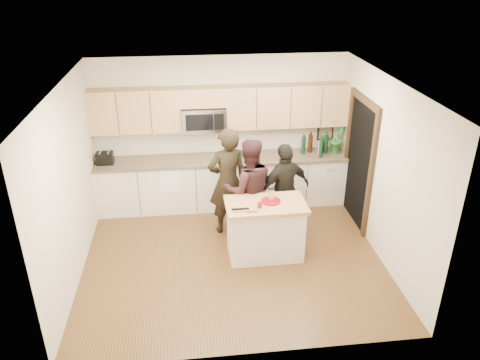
{
  "coord_description": "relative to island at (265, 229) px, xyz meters",
  "views": [
    {
      "loc": [
        -0.58,
        -6.02,
        4.21
      ],
      "look_at": [
        0.16,
        0.35,
        1.13
      ],
      "focal_mm": 35.0,
      "sensor_mm": 36.0,
      "label": 1
    }
  ],
  "objects": [
    {
      "name": "dish_towel",
      "position": [
        -1.45,
        1.51,
        0.35
      ],
      "size": [
        0.34,
        0.6,
        0.48
      ],
      "color": "white",
      "rests_on": "ground"
    },
    {
      "name": "woman_left",
      "position": [
        -0.49,
        0.79,
        0.45
      ],
      "size": [
        0.74,
        0.57,
        1.82
      ],
      "primitive_type": "imported",
      "rotation": [
        0.0,
        0.0,
        3.36
      ],
      "color": "black",
      "rests_on": "ground"
    },
    {
      "name": "back_cabinetry",
      "position": [
        -0.5,
        1.7,
        0.02
      ],
      "size": [
        4.5,
        0.66,
        0.94
      ],
      "color": "silver",
      "rests_on": "ground"
    },
    {
      "name": "cutting_board",
      "position": [
        -0.38,
        -0.13,
        0.46
      ],
      "size": [
        0.26,
        0.21,
        0.02
      ],
      "primitive_type": "cube",
      "rotation": [
        0.0,
        0.0,
        0.01
      ],
      "color": "tan",
      "rests_on": "island"
    },
    {
      "name": "bottle_cluster",
      "position": [
        1.26,
        1.71,
        0.67
      ],
      "size": [
        0.7,
        0.35,
        0.42
      ],
      "color": "black",
      "rests_on": "back_cabinetry"
    },
    {
      "name": "drink_glass",
      "position": [
        -0.11,
        -0.12,
        0.49
      ],
      "size": [
        0.07,
        0.07,
        0.09
      ],
      "primitive_type": "cylinder",
      "color": "maroon",
      "rests_on": "island"
    },
    {
      "name": "tongs",
      "position": [
        -0.4,
        -0.18,
        0.47
      ],
      "size": [
        0.26,
        0.04,
        0.02
      ],
      "primitive_type": "cube",
      "rotation": [
        0.0,
        0.0,
        0.01
      ],
      "color": "black",
      "rests_on": "cutting_board"
    },
    {
      "name": "floor",
      "position": [
        -0.5,
        0.01,
        -0.45
      ],
      "size": [
        4.5,
        4.5,
        0.0
      ],
      "primitive_type": "plane",
      "color": "brown",
      "rests_on": "ground"
    },
    {
      "name": "red_plate",
      "position": [
        0.08,
        0.04,
        0.45
      ],
      "size": [
        0.3,
        0.3,
        0.02
      ],
      "primitive_type": "cylinder",
      "color": "maroon",
      "rests_on": "island"
    },
    {
      "name": "knife",
      "position": [
        -0.24,
        -0.26,
        0.47
      ],
      "size": [
        0.2,
        0.02,
        0.01
      ],
      "primitive_type": "cube",
      "rotation": [
        0.0,
        0.0,
        0.01
      ],
      "color": "silver",
      "rests_on": "cutting_board"
    },
    {
      "name": "framed_picture",
      "position": [
        1.45,
        1.99,
        0.83
      ],
      "size": [
        0.3,
        0.03,
        0.38
      ],
      "color": "black",
      "rests_on": "ground"
    },
    {
      "name": "box_grater",
      "position": [
        0.08,
        0.03,
        0.57
      ],
      "size": [
        0.09,
        0.06,
        0.21
      ],
      "color": "silver",
      "rests_on": "red_plate"
    },
    {
      "name": "room_shell",
      "position": [
        -0.5,
        0.01,
        1.28
      ],
      "size": [
        4.52,
        4.02,
        2.71
      ],
      "color": "beige",
      "rests_on": "ground"
    },
    {
      "name": "woman_right",
      "position": [
        0.42,
        0.63,
        0.33
      ],
      "size": [
        1.0,
        0.7,
        1.58
      ],
      "primitive_type": "imported",
      "rotation": [
        0.0,
        0.0,
        3.53
      ],
      "color": "black",
      "rests_on": "ground"
    },
    {
      "name": "island",
      "position": [
        0.0,
        0.0,
        0.0
      ],
      "size": [
        1.21,
        0.72,
        0.9
      ],
      "rotation": [
        0.0,
        0.0,
        0.01
      ],
      "color": "silver",
      "rests_on": "ground"
    },
    {
      "name": "woman_center",
      "position": [
        -0.18,
        0.55,
        0.4
      ],
      "size": [
        0.87,
        0.7,
        1.71
      ],
      "primitive_type": "imported",
      "rotation": [
        0.0,
        0.0,
        3.2
      ],
      "color": "black",
      "rests_on": "ground"
    },
    {
      "name": "doorway",
      "position": [
        1.73,
        0.91,
        0.7
      ],
      "size": [
        0.06,
        1.25,
        2.2
      ],
      "color": "black",
      "rests_on": "ground"
    },
    {
      "name": "orchid",
      "position": [
        1.59,
        1.73,
        0.76
      ],
      "size": [
        0.38,
        0.38,
        0.54
      ],
      "primitive_type": "imported",
      "rotation": [
        0.0,
        0.0,
        0.87
      ],
      "color": "#2D7031",
      "rests_on": "back_cabinetry"
    },
    {
      "name": "toaster",
      "position": [
        -2.55,
        1.68,
        0.59
      ],
      "size": [
        0.29,
        0.2,
        0.21
      ],
      "color": "black",
      "rests_on": "back_cabinetry"
    },
    {
      "name": "microwave",
      "position": [
        -0.81,
        1.81,
        1.2
      ],
      "size": [
        0.76,
        0.41,
        0.4
      ],
      "color": "silver",
      "rests_on": "ground"
    },
    {
      "name": "upper_cabinetry",
      "position": [
        -0.47,
        1.84,
        1.39
      ],
      "size": [
        4.5,
        0.33,
        0.75
      ],
      "color": "tan",
      "rests_on": "ground"
    }
  ]
}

